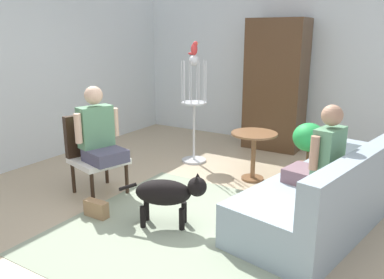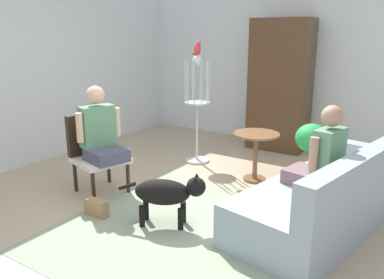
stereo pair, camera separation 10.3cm
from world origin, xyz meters
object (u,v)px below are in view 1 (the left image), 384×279
(bird_cage_stand, at_px, (194,113))
(parrot, at_px, (194,49))
(dog, at_px, (168,193))
(handbag, at_px, (96,209))
(round_end_table, at_px, (254,146))
(potted_plant, at_px, (308,147))
(person_on_couch, at_px, (322,155))
(armchair, at_px, (93,148))
(armoire_cabinet, at_px, (276,85))
(couch, at_px, (325,198))
(person_on_armchair, at_px, (99,132))

(bird_cage_stand, height_order, parrot, parrot)
(dog, relative_size, handbag, 3.01)
(round_end_table, distance_m, potted_plant, 0.69)
(person_on_couch, xyz_separation_m, dog, (-1.24, -0.76, -0.38))
(armchair, xyz_separation_m, handbag, (0.53, -0.52, -0.44))
(potted_plant, relative_size, armoire_cabinet, 0.37)
(bird_cage_stand, height_order, handbag, bird_cage_stand)
(person_on_couch, xyz_separation_m, armoire_cabinet, (-1.33, 2.40, 0.31))
(armchair, bearing_deg, bird_cage_stand, 74.06)
(handbag, bearing_deg, potted_plant, 54.51)
(couch, xyz_separation_m, potted_plant, (-0.49, 1.15, 0.15))
(armchair, distance_m, dog, 1.32)
(person_on_armchair, relative_size, handbag, 3.12)
(couch, height_order, parrot, parrot)
(armchair, bearing_deg, round_end_table, 41.75)
(person_on_armchair, bearing_deg, armchair, 164.42)
(round_end_table, xyz_separation_m, potted_plant, (0.60, 0.34, -0.00))
(potted_plant, xyz_separation_m, handbag, (-1.56, -2.19, -0.36))
(person_on_couch, relative_size, armoire_cabinet, 0.39)
(round_end_table, xyz_separation_m, armoire_cabinet, (-0.30, 1.57, 0.58))
(armchair, xyz_separation_m, round_end_table, (1.49, 1.33, -0.08))
(person_on_armchair, bearing_deg, potted_plant, 41.55)
(couch, bearing_deg, person_on_couch, -155.60)
(armchair, relative_size, bird_cage_stand, 0.60)
(parrot, bearing_deg, person_on_armchair, -100.41)
(potted_plant, bearing_deg, handbag, -125.49)
(dog, relative_size, parrot, 4.23)
(round_end_table, bearing_deg, armoire_cabinet, 100.99)
(person_on_couch, distance_m, person_on_armchair, 2.42)
(round_end_table, height_order, potted_plant, potted_plant)
(person_on_couch, height_order, dog, person_on_couch)
(person_on_couch, bearing_deg, person_on_armchair, -167.24)
(armchair, bearing_deg, potted_plant, 38.64)
(person_on_armchair, bearing_deg, bird_cage_stand, 79.72)
(parrot, bearing_deg, armchair, -106.07)
(person_on_armchair, distance_m, round_end_table, 1.94)
(bird_cage_stand, bearing_deg, round_end_table, -13.01)
(person_on_armchair, bearing_deg, parrot, 79.59)
(person_on_armchair, xyz_separation_m, armoire_cabinet, (1.03, 2.94, 0.28))
(round_end_table, height_order, bird_cage_stand, bird_cage_stand)
(person_on_armchair, height_order, handbag, person_on_armchair)
(potted_plant, bearing_deg, armchair, -141.36)
(round_end_table, relative_size, potted_plant, 0.83)
(handbag, bearing_deg, armoire_cabinet, 79.15)
(armchair, xyz_separation_m, parrot, (0.45, 1.57, 1.11))
(parrot, bearing_deg, bird_cage_stand, 180.00)
(couch, relative_size, round_end_table, 3.41)
(parrot, relative_size, handbag, 0.71)
(couch, bearing_deg, parrot, 153.74)
(parrot, bearing_deg, couch, -26.26)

